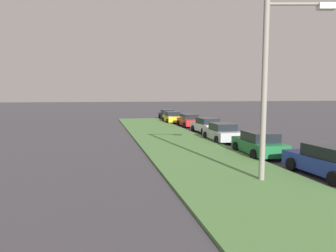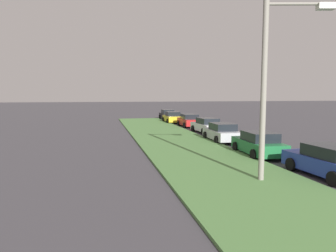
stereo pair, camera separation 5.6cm
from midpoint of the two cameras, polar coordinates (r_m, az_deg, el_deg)
The scene contains 9 objects.
grass_median at distance 17.48m, azimuth 6.94°, elevation -6.26°, with size 60.00×6.00×0.12m, color #517F42.
parked_car_blue at distance 15.70m, azimuth 27.80°, elevation -5.86°, with size 4.36×2.14×1.47m.
parked_car_green at distance 19.59m, azimuth 16.56°, elevation -3.20°, with size 4.39×2.20×1.47m.
parked_car_silver at distance 24.74m, azimuth 10.05°, elevation -1.19°, with size 4.34×2.10×1.47m.
parked_car_white at distance 29.94m, azimuth 7.30°, elevation 0.07°, with size 4.39×2.20×1.47m.
parked_car_red at distance 35.61m, azimuth 3.98°, elevation 1.03°, with size 4.31×2.04×1.47m.
parked_car_yellow at distance 40.48m, azimuth 0.84°, elevation 1.63°, with size 4.32×2.06×1.47m.
parked_car_black at distance 45.88m, azimuth -0.06°, elevation 2.13°, with size 4.31×2.04×1.47m.
streetlight at distance 13.46m, azimuth 19.00°, elevation 8.38°, with size 0.91×2.84×7.50m.
Camera 2 is at (-6.11, 13.93, 3.73)m, focal length 32.75 mm.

